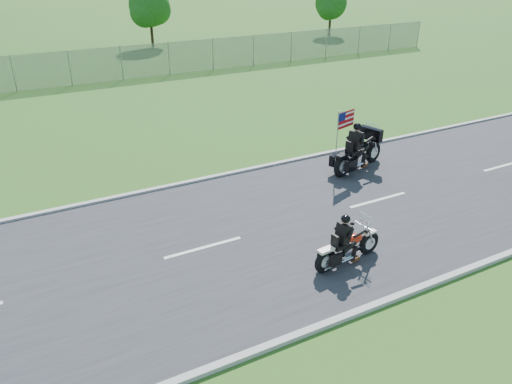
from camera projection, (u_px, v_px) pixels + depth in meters
ground at (268, 231)px, 14.21m from camera, size 420.00×420.00×0.00m
road at (268, 231)px, 14.20m from camera, size 120.00×8.00×0.04m
curb_north at (212, 178)px, 17.40m from camera, size 120.00×0.18×0.12m
curb_south at (358, 312)px, 10.98m from camera, size 120.00×0.18×0.12m
fence at (13, 74)px, 27.54m from camera, size 60.00×0.03×2.00m
tree_fence_near at (150, 8)px, 39.27m from camera, size 3.52×3.28×4.75m
tree_fence_far at (331, 5)px, 44.54m from camera, size 3.08×2.87×4.20m
motorcycle_lead at (347, 248)px, 12.56m from camera, size 2.16×0.67×1.45m
motorcycle_follow at (358, 154)px, 17.89m from camera, size 2.66×1.24×2.27m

